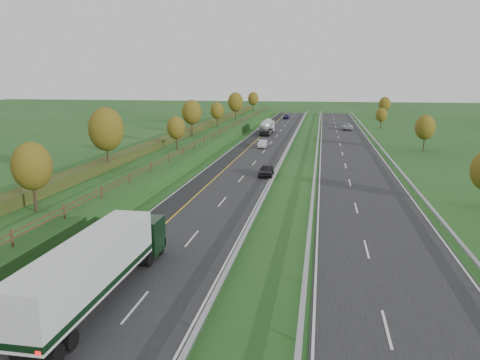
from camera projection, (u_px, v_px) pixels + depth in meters
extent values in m
plane|color=#1C4619|center=(300.00, 156.00, 79.77)|extent=(400.00, 400.00, 0.00)
cube|color=black|center=(258.00, 151.00, 85.93)|extent=(10.50, 200.00, 0.04)
cube|color=black|center=(349.00, 153.00, 83.15)|extent=(10.50, 200.00, 0.04)
cube|color=black|center=(238.00, 150.00, 86.56)|extent=(3.00, 200.00, 0.04)
cube|color=silver|center=(231.00, 150.00, 86.77)|extent=(0.15, 200.00, 0.01)
cube|color=gold|center=(245.00, 150.00, 86.30)|extent=(0.15, 200.00, 0.01)
cube|color=silver|center=(285.00, 151.00, 85.07)|extent=(0.15, 200.00, 0.01)
cube|color=silver|center=(321.00, 152.00, 83.99)|extent=(0.15, 200.00, 0.01)
cube|color=silver|center=(379.00, 154.00, 82.29)|extent=(0.15, 200.00, 0.01)
cube|color=silver|center=(135.00, 307.00, 26.98)|extent=(0.15, 4.00, 0.01)
cube|color=silver|center=(387.00, 329.00, 24.63)|extent=(0.15, 4.00, 0.01)
cube|color=silver|center=(192.00, 238.00, 38.54)|extent=(0.15, 4.00, 0.01)
cube|color=silver|center=(367.00, 249.00, 36.18)|extent=(0.15, 4.00, 0.01)
cube|color=silver|center=(222.00, 202.00, 50.09)|extent=(0.15, 4.00, 0.01)
cube|color=silver|center=(356.00, 208.00, 47.73)|extent=(0.15, 4.00, 0.01)
cube|color=silver|center=(241.00, 179.00, 61.64)|extent=(0.15, 4.00, 0.01)
cube|color=silver|center=(350.00, 183.00, 59.28)|extent=(0.15, 4.00, 0.01)
cube|color=silver|center=(254.00, 163.00, 73.19)|extent=(0.15, 4.00, 0.01)
cube|color=silver|center=(346.00, 166.00, 70.84)|extent=(0.15, 4.00, 0.01)
cube|color=silver|center=(264.00, 151.00, 84.75)|extent=(0.15, 4.00, 0.01)
cube|color=silver|center=(342.00, 154.00, 82.39)|extent=(0.15, 4.00, 0.01)
cube|color=silver|center=(271.00, 143.00, 96.30)|extent=(0.15, 4.00, 0.01)
cube|color=silver|center=(340.00, 144.00, 93.94)|extent=(0.15, 4.00, 0.01)
cube|color=silver|center=(276.00, 136.00, 107.85)|extent=(0.15, 4.00, 0.01)
cube|color=silver|center=(338.00, 137.00, 105.49)|extent=(0.15, 4.00, 0.01)
cube|color=silver|center=(281.00, 130.00, 119.40)|extent=(0.15, 4.00, 0.01)
cube|color=silver|center=(337.00, 131.00, 117.05)|extent=(0.15, 4.00, 0.01)
cube|color=silver|center=(285.00, 126.00, 130.96)|extent=(0.15, 4.00, 0.01)
cube|color=silver|center=(336.00, 127.00, 128.60)|extent=(0.15, 4.00, 0.01)
cube|color=silver|center=(288.00, 122.00, 142.51)|extent=(0.15, 4.00, 0.01)
cube|color=silver|center=(335.00, 123.00, 140.15)|extent=(0.15, 4.00, 0.01)
cube|color=silver|center=(291.00, 119.00, 154.06)|extent=(0.15, 4.00, 0.01)
cube|color=silver|center=(334.00, 119.00, 151.70)|extent=(0.15, 4.00, 0.01)
cube|color=silver|center=(293.00, 116.00, 165.61)|extent=(0.15, 4.00, 0.01)
cube|color=silver|center=(333.00, 117.00, 163.26)|extent=(0.15, 4.00, 0.01)
cube|color=silver|center=(295.00, 114.00, 177.17)|extent=(0.15, 4.00, 0.01)
cube|color=silver|center=(332.00, 114.00, 174.81)|extent=(0.15, 4.00, 0.01)
cube|color=#1C4619|center=(189.00, 144.00, 87.91)|extent=(12.00, 200.00, 2.00)
cube|color=#263315|center=(179.00, 135.00, 87.92)|extent=(2.20, 180.00, 1.10)
cube|color=#422B19|center=(212.00, 136.00, 86.82)|extent=(0.08, 184.00, 0.10)
cube|color=#422B19|center=(212.00, 134.00, 86.74)|extent=(0.08, 184.00, 0.10)
cube|color=#422B19|center=(12.00, 238.00, 30.97)|extent=(0.12, 0.12, 1.20)
cube|color=#422B19|center=(64.00, 211.00, 37.23)|extent=(0.12, 0.12, 1.20)
cube|color=#422B19|center=(102.00, 192.00, 43.49)|extent=(0.12, 0.12, 1.20)
cube|color=#422B19|center=(130.00, 178.00, 49.75)|extent=(0.12, 0.12, 1.20)
cube|color=#422B19|center=(151.00, 167.00, 56.00)|extent=(0.12, 0.12, 1.20)
cube|color=#422B19|center=(169.00, 158.00, 62.26)|extent=(0.12, 0.12, 1.20)
cube|color=#422B19|center=(183.00, 151.00, 68.52)|extent=(0.12, 0.12, 1.20)
cube|color=#422B19|center=(194.00, 145.00, 74.78)|extent=(0.12, 0.12, 1.20)
cube|color=#422B19|center=(204.00, 140.00, 81.04)|extent=(0.12, 0.12, 1.20)
cube|color=#422B19|center=(213.00, 135.00, 87.29)|extent=(0.12, 0.12, 1.20)
cube|color=#422B19|center=(220.00, 132.00, 93.55)|extent=(0.12, 0.12, 1.20)
cube|color=#422B19|center=(227.00, 128.00, 99.81)|extent=(0.12, 0.12, 1.20)
cube|color=#422B19|center=(233.00, 125.00, 106.07)|extent=(0.12, 0.12, 1.20)
cube|color=#422B19|center=(238.00, 123.00, 112.32)|extent=(0.12, 0.12, 1.20)
cube|color=#422B19|center=(242.00, 120.00, 118.58)|extent=(0.12, 0.12, 1.20)
cube|color=#422B19|center=(246.00, 118.00, 124.84)|extent=(0.12, 0.12, 1.20)
cube|color=#422B19|center=(250.00, 117.00, 131.10)|extent=(0.12, 0.12, 1.20)
cube|color=#422B19|center=(253.00, 115.00, 137.35)|extent=(0.12, 0.12, 1.20)
cube|color=#422B19|center=(256.00, 113.00, 143.61)|extent=(0.12, 0.12, 1.20)
cube|color=#422B19|center=(259.00, 112.00, 149.87)|extent=(0.12, 0.12, 1.20)
cube|color=#422B19|center=(262.00, 110.00, 156.13)|extent=(0.12, 0.12, 1.20)
cube|color=#422B19|center=(264.00, 109.00, 162.38)|extent=(0.12, 0.12, 1.20)
cube|color=#422B19|center=(266.00, 108.00, 168.64)|extent=(0.12, 0.12, 1.20)
cube|color=#422B19|center=(268.00, 107.00, 174.90)|extent=(0.12, 0.12, 1.20)
cube|color=#92959A|center=(289.00, 148.00, 84.84)|extent=(0.32, 200.00, 0.18)
cube|color=#92959A|center=(201.00, 328.00, 24.26)|extent=(0.10, 0.14, 0.56)
cube|color=#92959A|center=(228.00, 274.00, 31.00)|extent=(0.10, 0.14, 0.56)
cube|color=#92959A|center=(245.00, 239.00, 37.74)|extent=(0.10, 0.14, 0.56)
cube|color=#92959A|center=(257.00, 215.00, 44.48)|extent=(0.10, 0.14, 0.56)
cube|color=#92959A|center=(266.00, 197.00, 51.22)|extent=(0.10, 0.14, 0.56)
cube|color=#92959A|center=(272.00, 183.00, 57.95)|extent=(0.10, 0.14, 0.56)
cube|color=#92959A|center=(278.00, 172.00, 64.69)|extent=(0.10, 0.14, 0.56)
cube|color=#92959A|center=(282.00, 163.00, 71.43)|extent=(0.10, 0.14, 0.56)
cube|color=#92959A|center=(286.00, 156.00, 78.17)|extent=(0.10, 0.14, 0.56)
cube|color=#92959A|center=(289.00, 150.00, 84.91)|extent=(0.10, 0.14, 0.56)
cube|color=#92959A|center=(291.00, 145.00, 91.65)|extent=(0.10, 0.14, 0.56)
cube|color=#92959A|center=(293.00, 140.00, 98.39)|extent=(0.10, 0.14, 0.56)
cube|color=#92959A|center=(295.00, 136.00, 105.13)|extent=(0.10, 0.14, 0.56)
cube|color=#92959A|center=(297.00, 133.00, 111.87)|extent=(0.10, 0.14, 0.56)
cube|color=#92959A|center=(299.00, 130.00, 118.61)|extent=(0.10, 0.14, 0.56)
cube|color=#92959A|center=(300.00, 127.00, 125.34)|extent=(0.10, 0.14, 0.56)
cube|color=#92959A|center=(301.00, 125.00, 132.08)|extent=(0.10, 0.14, 0.56)
cube|color=#92959A|center=(302.00, 122.00, 138.82)|extent=(0.10, 0.14, 0.56)
cube|color=#92959A|center=(303.00, 120.00, 145.56)|extent=(0.10, 0.14, 0.56)
cube|color=#92959A|center=(304.00, 119.00, 152.30)|extent=(0.10, 0.14, 0.56)
cube|color=#92959A|center=(305.00, 117.00, 159.04)|extent=(0.10, 0.14, 0.56)
cube|color=#92959A|center=(306.00, 115.00, 165.78)|extent=(0.10, 0.14, 0.56)
cube|color=#92959A|center=(306.00, 114.00, 172.52)|extent=(0.10, 0.14, 0.56)
cube|color=#92959A|center=(307.00, 113.00, 179.26)|extent=(0.10, 0.14, 0.56)
cube|color=#92959A|center=(317.00, 149.00, 83.98)|extent=(0.32, 200.00, 0.18)
cube|color=#92959A|center=(300.00, 337.00, 23.40)|extent=(0.10, 0.14, 0.56)
cube|color=#92959A|center=(305.00, 279.00, 30.14)|extent=(0.10, 0.14, 0.56)
cube|color=#92959A|center=(309.00, 243.00, 36.88)|extent=(0.10, 0.14, 0.56)
cube|color=#92959A|center=(311.00, 217.00, 43.62)|extent=(0.10, 0.14, 0.56)
cube|color=#92959A|center=(313.00, 199.00, 50.36)|extent=(0.10, 0.14, 0.56)
cube|color=#92959A|center=(314.00, 185.00, 57.10)|extent=(0.10, 0.14, 0.56)
cube|color=#92959A|center=(315.00, 173.00, 63.83)|extent=(0.10, 0.14, 0.56)
cube|color=#92959A|center=(316.00, 164.00, 70.57)|extent=(0.10, 0.14, 0.56)
cube|color=#92959A|center=(316.00, 157.00, 77.31)|extent=(0.10, 0.14, 0.56)
cube|color=#92959A|center=(317.00, 151.00, 84.05)|extent=(0.10, 0.14, 0.56)
cube|color=#92959A|center=(318.00, 145.00, 90.79)|extent=(0.10, 0.14, 0.56)
cube|color=#92959A|center=(318.00, 141.00, 97.53)|extent=(0.10, 0.14, 0.56)
cube|color=#92959A|center=(318.00, 137.00, 104.27)|extent=(0.10, 0.14, 0.56)
cube|color=#92959A|center=(319.00, 133.00, 111.01)|extent=(0.10, 0.14, 0.56)
cube|color=#92959A|center=(319.00, 130.00, 117.75)|extent=(0.10, 0.14, 0.56)
cube|color=#92959A|center=(319.00, 127.00, 124.49)|extent=(0.10, 0.14, 0.56)
cube|color=#92959A|center=(319.00, 125.00, 131.22)|extent=(0.10, 0.14, 0.56)
cube|color=#92959A|center=(320.00, 123.00, 137.96)|extent=(0.10, 0.14, 0.56)
cube|color=#92959A|center=(320.00, 121.00, 144.70)|extent=(0.10, 0.14, 0.56)
cube|color=#92959A|center=(320.00, 119.00, 151.44)|extent=(0.10, 0.14, 0.56)
cube|color=#92959A|center=(320.00, 117.00, 158.18)|extent=(0.10, 0.14, 0.56)
cube|color=#92959A|center=(320.00, 116.00, 164.92)|extent=(0.10, 0.14, 0.56)
cube|color=#92959A|center=(320.00, 114.00, 171.66)|extent=(0.10, 0.14, 0.56)
cube|color=#92959A|center=(320.00, 113.00, 178.40)|extent=(0.10, 0.14, 0.56)
cube|color=#92959A|center=(383.00, 151.00, 82.04)|extent=(0.32, 200.00, 0.18)
cube|color=#92959A|center=(441.00, 224.00, 41.68)|extent=(0.10, 0.14, 0.56)
cube|color=#92959A|center=(412.00, 188.00, 55.16)|extent=(0.10, 0.14, 0.56)
cube|color=#92959A|center=(395.00, 167.00, 68.64)|extent=(0.10, 0.14, 0.56)
cube|color=#92959A|center=(383.00, 152.00, 82.11)|extent=(0.10, 0.14, 0.56)
cube|color=#92959A|center=(375.00, 142.00, 95.59)|extent=(0.10, 0.14, 0.56)
cube|color=#92959A|center=(368.00, 134.00, 109.07)|extent=(0.10, 0.14, 0.56)
cube|color=#92959A|center=(364.00, 128.00, 122.55)|extent=(0.10, 0.14, 0.56)
cube|color=#92959A|center=(360.00, 123.00, 136.03)|extent=(0.10, 0.14, 0.56)
cube|color=#92959A|center=(356.00, 119.00, 149.50)|extent=(0.10, 0.14, 0.56)
cube|color=#92959A|center=(354.00, 116.00, 162.98)|extent=(0.10, 0.14, 0.56)
cube|color=#92959A|center=(351.00, 113.00, 176.46)|extent=(0.10, 0.14, 0.56)
cylinder|color=#2D2116|center=(35.00, 197.00, 39.14)|extent=(0.24, 0.24, 2.43)
ellipsoid|color=#4E3F11|center=(32.00, 166.00, 38.57)|extent=(3.24, 3.24, 4.05)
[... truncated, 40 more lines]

